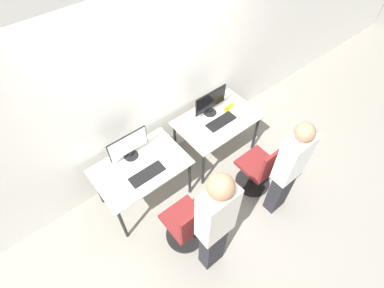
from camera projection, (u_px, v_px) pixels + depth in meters
ground_plane at (199, 189)px, 4.18m from camera, size 20.00×20.00×0.00m
wall_back at (154, 79)px, 3.51m from camera, size 12.00×0.05×2.80m
desk_left at (141, 170)px, 3.62m from camera, size 1.11×0.72×0.72m
monitor_left at (129, 146)px, 3.50m from camera, size 0.51×0.18×0.37m
keyboard_left at (147, 174)px, 3.47m from camera, size 0.43×0.16×0.02m
mouse_left at (166, 160)px, 3.60m from camera, size 0.06×0.09×0.03m
office_chair_left at (187, 225)px, 3.45m from camera, size 0.48×0.48×0.92m
person_left at (216, 224)px, 2.83m from camera, size 0.36×0.23×1.76m
desk_right at (217, 123)px, 4.11m from camera, size 1.11×0.72×0.72m
monitor_right at (211, 102)px, 3.97m from camera, size 0.51×0.18×0.37m
keyboard_right at (221, 122)px, 4.00m from camera, size 0.43×0.16×0.02m
mouse_right at (236, 113)px, 4.10m from camera, size 0.06×0.09×0.03m
office_chair_right at (260, 170)px, 3.93m from camera, size 0.48×0.48×0.92m
person_right at (289, 168)px, 3.37m from camera, size 0.36×0.21×1.58m
placard_right at (229, 107)px, 4.13m from camera, size 0.16×0.03×0.08m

